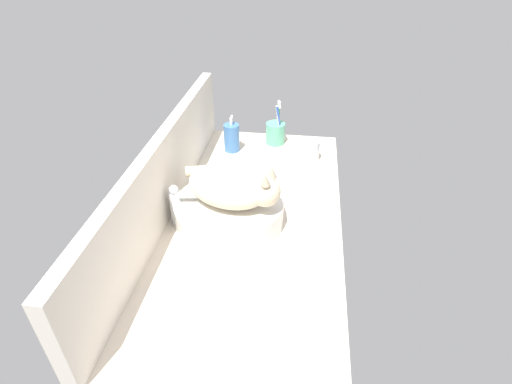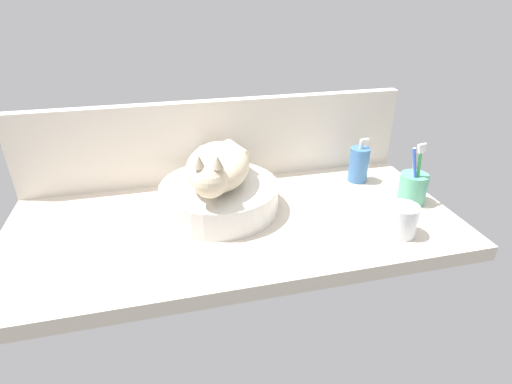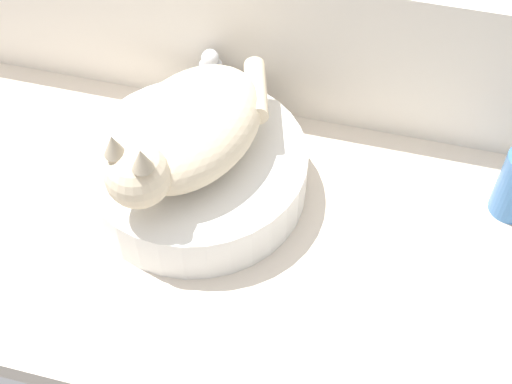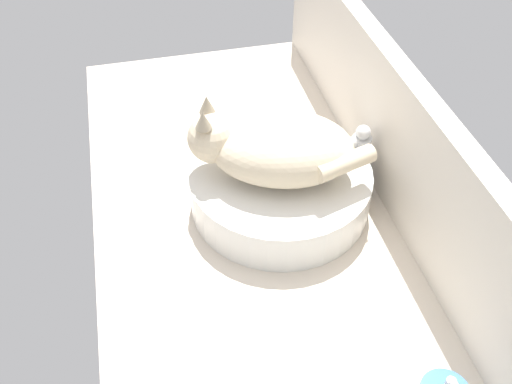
# 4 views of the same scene
# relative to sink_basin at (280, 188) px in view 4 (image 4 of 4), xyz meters

# --- Properties ---
(ground_plane) EXTENTS (1.21, 0.57, 0.04)m
(ground_plane) POSITION_rel_sink_basin_xyz_m (0.03, -0.06, -0.06)
(ground_plane) COLOR beige
(backsplash_panel) EXTENTS (1.21, 0.04, 0.26)m
(backsplash_panel) POSITION_rel_sink_basin_xyz_m (0.03, 0.21, 0.09)
(backsplash_panel) COLOR silver
(backsplash_panel) RESTS_ON ground_plane
(sink_basin) EXTENTS (0.33, 0.33, 0.08)m
(sink_basin) POSITION_rel_sink_basin_xyz_m (0.00, 0.00, 0.00)
(sink_basin) COLOR silver
(sink_basin) RESTS_ON ground_plane
(cat) EXTENTS (0.24, 0.30, 0.14)m
(cat) POSITION_rel_sink_basin_xyz_m (-0.00, -0.01, 0.10)
(cat) COLOR beige
(cat) RESTS_ON sink_basin
(faucet) EXTENTS (0.04, 0.12, 0.14)m
(faucet) POSITION_rel_sink_basin_xyz_m (-0.02, 0.15, 0.03)
(faucet) COLOR silver
(faucet) RESTS_ON ground_plane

